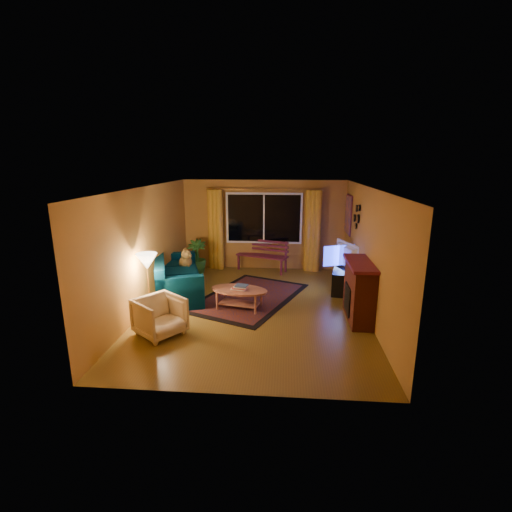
# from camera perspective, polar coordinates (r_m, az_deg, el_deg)

# --- Properties ---
(floor) EXTENTS (4.50, 6.00, 0.02)m
(floor) POSITION_cam_1_polar(r_m,az_deg,el_deg) (7.88, -0.18, -8.03)
(floor) COLOR brown
(floor) RESTS_ON ground
(ceiling) EXTENTS (4.50, 6.00, 0.02)m
(ceiling) POSITION_cam_1_polar(r_m,az_deg,el_deg) (7.30, -0.20, 10.57)
(ceiling) COLOR white
(ceiling) RESTS_ON ground
(wall_back) EXTENTS (4.50, 0.02, 2.50)m
(wall_back) POSITION_cam_1_polar(r_m,az_deg,el_deg) (10.43, 1.23, 4.77)
(wall_back) COLOR #B57E34
(wall_back) RESTS_ON ground
(wall_left) EXTENTS (0.02, 6.00, 2.50)m
(wall_left) POSITION_cam_1_polar(r_m,az_deg,el_deg) (8.00, -16.53, 1.19)
(wall_left) COLOR #B57E34
(wall_left) RESTS_ON ground
(wall_right) EXTENTS (0.02, 6.00, 2.50)m
(wall_right) POSITION_cam_1_polar(r_m,az_deg,el_deg) (7.64, 16.95, 0.54)
(wall_right) COLOR #B57E34
(wall_right) RESTS_ON ground
(window) EXTENTS (2.00, 0.02, 1.30)m
(window) POSITION_cam_1_polar(r_m,az_deg,el_deg) (10.34, 1.22, 5.81)
(window) COLOR black
(window) RESTS_ON wall_back
(curtain_rod) EXTENTS (3.20, 0.03, 0.03)m
(curtain_rod) POSITION_cam_1_polar(r_m,az_deg,el_deg) (10.20, 1.23, 10.21)
(curtain_rod) COLOR #BF8C3F
(curtain_rod) RESTS_ON wall_back
(curtain_left) EXTENTS (0.36, 0.36, 2.24)m
(curtain_left) POSITION_cam_1_polar(r_m,az_deg,el_deg) (10.50, -6.21, 4.03)
(curtain_left) COLOR gold
(curtain_left) RESTS_ON ground
(curtain_right) EXTENTS (0.36, 0.36, 2.24)m
(curtain_right) POSITION_cam_1_polar(r_m,az_deg,el_deg) (10.33, 8.69, 3.78)
(curtain_right) COLOR gold
(curtain_right) RESTS_ON ground
(bench) EXTENTS (1.50, 0.90, 0.43)m
(bench) POSITION_cam_1_polar(r_m,az_deg,el_deg) (10.39, 0.91, -1.12)
(bench) COLOR #541627
(bench) RESTS_ON ground
(potted_plant) EXTENTS (0.57, 0.57, 0.93)m
(potted_plant) POSITION_cam_1_polar(r_m,az_deg,el_deg) (10.23, -9.11, -0.11)
(potted_plant) COLOR #235B1E
(potted_plant) RESTS_ON ground
(sofa) EXTENTS (1.65, 2.46, 0.92)m
(sofa) POSITION_cam_1_polar(r_m,az_deg,el_deg) (8.71, -11.94, -2.86)
(sofa) COLOR #01243A
(sofa) RESTS_ON ground
(dog) EXTENTS (0.31, 0.41, 0.43)m
(dog) POSITION_cam_1_polar(r_m,az_deg,el_deg) (9.11, -10.80, -0.66)
(dog) COLOR olive
(dog) RESTS_ON sofa
(armchair) EXTENTS (1.00, 1.01, 0.76)m
(armchair) POSITION_cam_1_polar(r_m,az_deg,el_deg) (6.81, -14.58, -8.72)
(armchair) COLOR beige
(armchair) RESTS_ON ground
(floor_lamp) EXTENTS (0.22, 0.22, 1.28)m
(floor_lamp) POSITION_cam_1_polar(r_m,az_deg,el_deg) (7.47, -16.17, -4.59)
(floor_lamp) COLOR #BF8C3F
(floor_lamp) RESTS_ON ground
(rug) EXTENTS (2.79, 3.36, 0.02)m
(rug) POSITION_cam_1_polar(r_m,az_deg,el_deg) (8.44, -1.08, -6.32)
(rug) COLOR #6A2101
(rug) RESTS_ON ground
(coffee_table) EXTENTS (1.41, 1.41, 0.43)m
(coffee_table) POSITION_cam_1_polar(r_m,az_deg,el_deg) (7.76, -2.58, -6.60)
(coffee_table) COLOR #B16850
(coffee_table) RESTS_ON ground
(tv_console) EXTENTS (0.67, 1.35, 0.54)m
(tv_console) POSITION_cam_1_polar(r_m,az_deg,el_deg) (9.13, 13.19, -3.38)
(tv_console) COLOR black
(tv_console) RESTS_ON ground
(television) EXTENTS (0.51, 1.03, 0.60)m
(television) POSITION_cam_1_polar(r_m,az_deg,el_deg) (8.97, 13.40, 0.09)
(television) COLOR black
(television) RESTS_ON tv_console
(fireplace) EXTENTS (0.40, 1.20, 1.10)m
(fireplace) POSITION_cam_1_polar(r_m,az_deg,el_deg) (7.42, 15.59, -5.42)
(fireplace) COLOR maroon
(fireplace) RESTS_ON ground
(mirror_cluster) EXTENTS (0.06, 0.60, 0.56)m
(mirror_cluster) POSITION_cam_1_polar(r_m,az_deg,el_deg) (8.78, 15.17, 6.07)
(mirror_cluster) COLOR black
(mirror_cluster) RESTS_ON wall_right
(painting) EXTENTS (0.04, 0.76, 0.96)m
(painting) POSITION_cam_1_polar(r_m,az_deg,el_deg) (9.93, 14.01, 6.19)
(painting) COLOR orange
(painting) RESTS_ON wall_right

